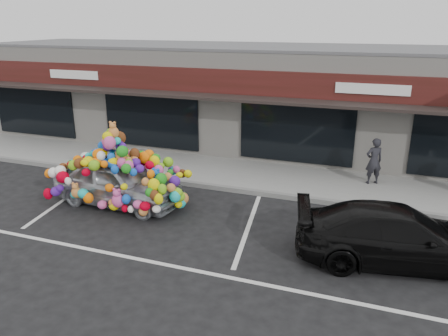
% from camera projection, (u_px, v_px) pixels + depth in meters
% --- Properties ---
extents(ground, '(90.00, 90.00, 0.00)m').
position_uv_depth(ground, '(153.00, 215.00, 12.57)').
color(ground, black).
rests_on(ground, ground).
extents(shop_building, '(24.00, 7.20, 4.31)m').
position_uv_depth(shop_building, '(243.00, 95.00, 19.39)').
color(shop_building, beige).
rests_on(shop_building, ground).
extents(sidewalk, '(26.00, 3.00, 0.15)m').
position_uv_depth(sidewalk, '(206.00, 170.00, 16.11)').
color(sidewalk, gray).
rests_on(sidewalk, ground).
extents(kerb, '(26.00, 0.18, 0.16)m').
position_uv_depth(kerb, '(189.00, 184.00, 14.77)').
color(kerb, slate).
rests_on(kerb, ground).
extents(parking_stripe_left, '(0.73, 4.37, 0.01)m').
position_uv_depth(parking_stripe_left, '(67.00, 198.00, 13.78)').
color(parking_stripe_left, silver).
rests_on(parking_stripe_left, ground).
extents(parking_stripe_mid, '(0.73, 4.37, 0.01)m').
position_uv_depth(parking_stripe_mid, '(248.00, 227.00, 11.84)').
color(parking_stripe_mid, silver).
rests_on(parking_stripe_mid, ground).
extents(lane_line, '(14.00, 0.12, 0.01)m').
position_uv_depth(lane_line, '(182.00, 268.00, 9.88)').
color(lane_line, silver).
rests_on(lane_line, ground).
extents(toy_car, '(2.94, 4.40, 2.52)m').
position_uv_depth(toy_car, '(118.00, 177.00, 13.09)').
color(toy_car, '#B3BABF').
rests_on(toy_car, ground).
extents(black_sedan, '(2.74, 4.88, 1.33)m').
position_uv_depth(black_sedan, '(398.00, 236.00, 9.95)').
color(black_sedan, black).
rests_on(black_sedan, ground).
extents(pedestrian_a, '(0.68, 0.60, 1.56)m').
position_uv_depth(pedestrian_a, '(374.00, 161.00, 14.36)').
color(pedestrian_a, black).
rests_on(pedestrian_a, sidewalk).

